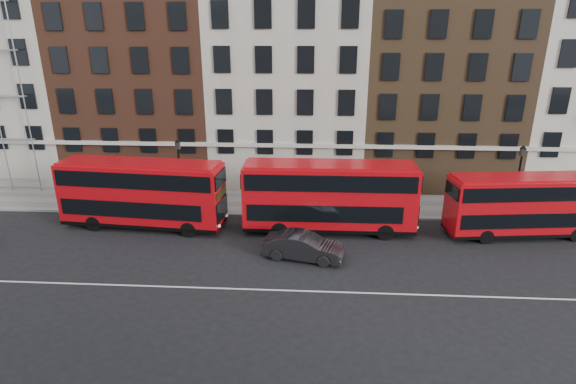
# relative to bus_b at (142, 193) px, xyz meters

# --- Properties ---
(ground) EXTENTS (120.00, 120.00, 0.00)m
(ground) POSITION_rel_bus_b_xyz_m (9.29, -5.70, -2.50)
(ground) COLOR black
(ground) RESTS_ON ground
(pavement) EXTENTS (80.00, 5.00, 0.15)m
(pavement) POSITION_rel_bus_b_xyz_m (9.29, 4.80, -2.43)
(pavement) COLOR gray
(pavement) RESTS_ON ground
(kerb) EXTENTS (80.00, 0.30, 0.16)m
(kerb) POSITION_rel_bus_b_xyz_m (9.29, 2.30, -2.42)
(kerb) COLOR gray
(kerb) RESTS_ON ground
(road_centre_line) EXTENTS (70.00, 0.12, 0.01)m
(road_centre_line) POSITION_rel_bus_b_xyz_m (9.29, -7.70, -2.50)
(road_centre_line) COLOR white
(road_centre_line) RESTS_ON ground
(building_terrace) EXTENTS (64.00, 11.95, 22.00)m
(building_terrace) POSITION_rel_bus_b_xyz_m (8.99, 12.18, 7.73)
(building_terrace) COLOR #B9B1A0
(building_terrace) RESTS_ON ground
(bus_b) EXTENTS (11.31, 3.66, 4.67)m
(bus_b) POSITION_rel_bus_b_xyz_m (0.00, 0.00, 0.00)
(bus_b) COLOR red
(bus_b) RESTS_ON ground
(bus_c) EXTENTS (11.41, 2.85, 4.78)m
(bus_c) POSITION_rel_bus_b_xyz_m (12.67, -0.00, 0.06)
(bus_c) COLOR red
(bus_c) RESTS_ON ground
(bus_d) EXTENTS (10.07, 3.47, 4.15)m
(bus_d) POSITION_rel_bus_b_xyz_m (25.37, -0.01, -0.28)
(bus_d) COLOR red
(bus_d) RESTS_ON ground
(car_front) EXTENTS (5.05, 2.64, 1.58)m
(car_front) POSITION_rel_bus_b_xyz_m (11.13, -4.08, -1.71)
(car_front) COLOR #242326
(car_front) RESTS_ON ground
(lamp_post_left) EXTENTS (0.44, 0.44, 5.33)m
(lamp_post_left) POSITION_rel_bus_b_xyz_m (1.70, 3.36, 0.57)
(lamp_post_left) COLOR black
(lamp_post_left) RESTS_ON pavement
(lamp_post_right) EXTENTS (0.44, 0.44, 5.33)m
(lamp_post_right) POSITION_rel_bus_b_xyz_m (26.06, 2.94, 0.57)
(lamp_post_right) COLOR black
(lamp_post_right) RESTS_ON pavement
(iron_railings) EXTENTS (6.60, 0.06, 1.00)m
(iron_railings) POSITION_rel_bus_b_xyz_m (9.29, 7.00, -1.85)
(iron_railings) COLOR black
(iron_railings) RESTS_ON pavement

